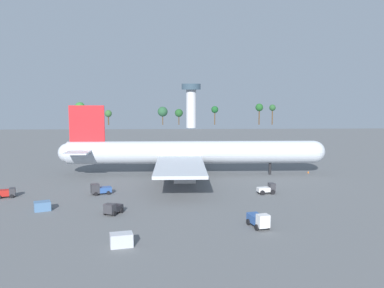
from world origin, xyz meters
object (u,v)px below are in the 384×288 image
catering_truck (259,220)px  pushback_tractor (6,193)px  cargo_loader (100,189)px  cargo_container_aft (121,240)px  cargo_container_fore (42,206)px  cargo_airplane (190,153)px  control_tower (191,101)px  fuel_truck (267,189)px  baggage_tug (113,208)px  safety_cone_nose (308,172)px

catering_truck → pushback_tractor: (-49.20, 21.45, -0.26)m
cargo_loader → cargo_container_aft: 32.55m
cargo_container_fore → cargo_airplane: bearing=49.3°
cargo_airplane → control_tower: bearing=88.1°
fuel_truck → pushback_tractor: size_ratio=0.99×
cargo_container_aft → catering_truck: bearing=20.4°
baggage_tug → catering_truck: bearing=-18.6°
cargo_airplane → cargo_container_aft: bearing=-102.2°
cargo_container_fore → control_tower: bearing=79.7°
baggage_tug → cargo_container_fore: bearing=168.4°
control_tower → baggage_tug: bearing=-96.1°
cargo_airplane → cargo_loader: (-20.03, -20.82, -4.91)m
cargo_container_fore → cargo_container_aft: bearing=-47.9°
cargo_container_fore → control_tower: control_tower is taller
cargo_airplane → cargo_container_fore: bearing=-130.7°
cargo_loader → cargo_airplane: bearing=46.1°
cargo_loader → catering_truck: (30.01, -23.46, 0.13)m
fuel_truck → cargo_container_aft: (-27.46, -30.82, -0.12)m
pushback_tractor → safety_cone_nose: pushback_tractor is taller
cargo_airplane → baggage_tug: 39.18m
control_tower → safety_cone_nose: bearing=-79.5°
cargo_loader → safety_cone_nose: 57.00m
baggage_tug → pushback_tractor: 27.55m
cargo_airplane → pushback_tractor: 45.66m
cargo_airplane → cargo_container_aft: cargo_airplane is taller
catering_truck → cargo_container_fore: bearing=163.8°
pushback_tractor → control_tower: 179.46m
fuel_truck → catering_truck: bearing=-105.2°
baggage_tug → cargo_container_fore: (-13.50, 2.77, -0.20)m
catering_truck → cargo_container_fore: size_ratio=1.50×
cargo_airplane → control_tower: control_tower is taller
cargo_airplane → baggage_tug: bearing=-112.6°
catering_truck → control_tower: control_tower is taller
cargo_loader → pushback_tractor: bearing=-174.0°
catering_truck → control_tower: (-5.11, 194.72, 15.20)m
fuel_truck → safety_cone_nose: bearing=55.0°
pushback_tractor → control_tower: bearing=75.7°
cargo_airplane → catering_truck: (9.97, -44.27, -4.78)m
cargo_loader → control_tower: bearing=81.7°
fuel_truck → cargo_container_aft: size_ratio=1.13×
cargo_loader → safety_cone_nose: (52.36, 22.51, -0.83)m
cargo_airplane → fuel_truck: (16.20, -21.35, -4.96)m
baggage_tug → fuel_truck: fuel_truck is taller
cargo_container_fore → safety_cone_nose: size_ratio=5.66×
safety_cone_nose → control_tower: 152.13m
fuel_truck → catering_truck: size_ratio=0.77×
fuel_truck → cargo_container_aft: 41.27m
cargo_airplane → pushback_tractor: (-39.22, -22.82, -5.03)m
cargo_loader → fuel_truck: bearing=-0.8°
cargo_airplane → baggage_tug: size_ratio=17.11×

